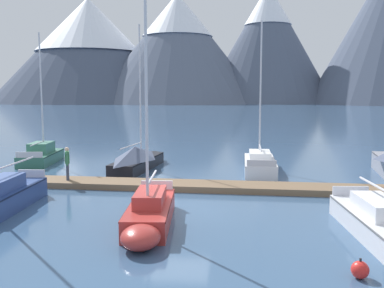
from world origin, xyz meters
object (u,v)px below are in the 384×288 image
(sailboat_mid_dock_starboard, at_px, (149,213))
(sailboat_far_berth, at_px, (259,162))
(sailboat_mid_dock_port, at_px, (138,158))
(person_on_dock, at_px, (67,161))
(sailboat_outer_slip, at_px, (382,225))
(sailboat_nearest_berth, at_px, (43,154))
(mooring_buoy_channel_marker, at_px, (360,270))

(sailboat_mid_dock_starboard, distance_m, sailboat_far_berth, 12.65)
(sailboat_mid_dock_port, bearing_deg, sailboat_mid_dock_starboard, -75.80)
(sailboat_far_berth, relative_size, person_on_dock, 5.33)
(sailboat_mid_dock_starboard, bearing_deg, sailboat_outer_slip, -4.88)
(sailboat_nearest_berth, distance_m, mooring_buoy_channel_marker, 23.66)
(sailboat_mid_dock_starboard, bearing_deg, mooring_buoy_channel_marker, -30.70)
(sailboat_nearest_berth, bearing_deg, mooring_buoy_channel_marker, -46.78)
(person_on_dock, xyz_separation_m, mooring_buoy_channel_marker, (11.69, -10.12, -1.03))
(person_on_dock, distance_m, mooring_buoy_channel_marker, 15.50)
(sailboat_mid_dock_port, relative_size, sailboat_mid_dock_starboard, 1.01)
(sailboat_nearest_berth, distance_m, sailboat_far_berth, 14.68)
(sailboat_mid_dock_starboard, bearing_deg, sailboat_nearest_berth, 126.38)
(sailboat_mid_dock_port, distance_m, mooring_buoy_channel_marker, 17.70)
(sailboat_mid_dock_starboard, height_order, sailboat_far_berth, sailboat_far_berth)
(sailboat_nearest_berth, relative_size, mooring_buoy_channel_marker, 16.16)
(sailboat_mid_dock_starboard, xyz_separation_m, person_on_dock, (-5.47, 6.43, 0.74))
(sailboat_nearest_berth, height_order, sailboat_mid_dock_port, sailboat_mid_dock_port)
(sailboat_outer_slip, bearing_deg, person_on_dock, 151.83)
(person_on_dock, bearing_deg, sailboat_nearest_berth, 122.33)
(sailboat_outer_slip, relative_size, mooring_buoy_channel_marker, 16.41)
(sailboat_far_berth, xyz_separation_m, person_on_dock, (-10.06, -5.36, 0.75))
(sailboat_nearest_berth, xyz_separation_m, sailboat_far_berth, (14.57, -1.76, -0.02))
(sailboat_far_berth, bearing_deg, sailboat_outer_slip, -75.70)
(sailboat_outer_slip, bearing_deg, sailboat_nearest_berth, 141.31)
(sailboat_mid_dock_starboard, distance_m, person_on_dock, 8.47)
(sailboat_mid_dock_starboard, relative_size, sailboat_far_berth, 0.98)
(sailboat_nearest_berth, xyz_separation_m, sailboat_outer_slip, (17.74, -14.21, -0.01))
(sailboat_nearest_berth, xyz_separation_m, sailboat_mid_dock_starboard, (9.98, -13.55, -0.01))
(sailboat_nearest_berth, bearing_deg, sailboat_outer_slip, -38.69)
(sailboat_far_berth, height_order, sailboat_outer_slip, sailboat_far_berth)
(sailboat_mid_dock_port, xyz_separation_m, sailboat_far_berth, (7.49, 0.32, -0.21))
(mooring_buoy_channel_marker, bearing_deg, sailboat_mid_dock_starboard, 149.30)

